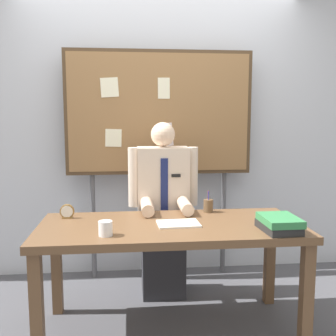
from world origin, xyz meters
The scene contains 10 objects.
ground_plane centered at (0.00, 0.00, 0.00)m, with size 12.00×12.00×0.00m, color #4C4C51.
back_wall centered at (0.00, 1.12, 1.35)m, with size 6.40×0.08×2.70m, color silver.
desk centered at (0.00, 0.00, 0.65)m, with size 1.73×0.75×0.74m.
person centered at (0.00, 0.55, 0.65)m, with size 0.55×0.56×1.40m.
bulletin_board centered at (0.00, 0.91, 1.45)m, with size 1.61×0.09×2.01m.
book_stack centered at (0.65, -0.23, 0.79)m, with size 0.22×0.30×0.09m.
open_notebook centered at (0.05, -0.02, 0.75)m, with size 0.27×0.19×0.01m, color white.
desk_clock centered at (-0.70, 0.22, 0.78)m, with size 0.10×0.04×0.10m.
coffee_mug centered at (-0.41, -0.22, 0.79)m, with size 0.08×0.08×0.09m, color white.
pen_holder centered at (0.31, 0.29, 0.79)m, with size 0.07×0.07×0.16m.
Camera 1 is at (-0.27, -2.50, 1.45)m, focal length 41.98 mm.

